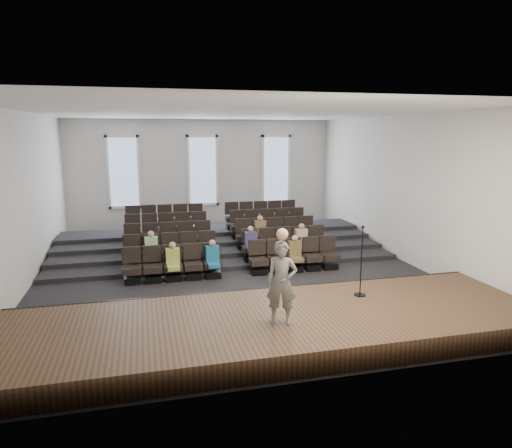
{
  "coord_description": "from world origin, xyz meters",
  "views": [
    {
      "loc": [
        -2.69,
        -14.01,
        4.35
      ],
      "look_at": [
        0.92,
        0.5,
        1.39
      ],
      "focal_mm": 32.0,
      "sensor_mm": 36.0,
      "label": 1
    }
  ],
  "objects": [
    {
      "name": "ground",
      "position": [
        0.0,
        0.0,
        0.0
      ],
      "size": [
        14.0,
        14.0,
        0.0
      ],
      "primitive_type": "plane",
      "color": "black",
      "rests_on": "ground"
    },
    {
      "name": "ceiling",
      "position": [
        0.0,
        0.0,
        5.01
      ],
      "size": [
        12.0,
        14.0,
        0.02
      ],
      "primitive_type": "cube",
      "color": "white",
      "rests_on": "ground"
    },
    {
      "name": "wall_back",
      "position": [
        0.0,
        7.02,
        2.5
      ],
      "size": [
        12.0,
        0.04,
        5.0
      ],
      "primitive_type": "cube",
      "color": "silver",
      "rests_on": "ground"
    },
    {
      "name": "wall_front",
      "position": [
        0.0,
        -7.02,
        2.5
      ],
      "size": [
        12.0,
        0.04,
        5.0
      ],
      "primitive_type": "cube",
      "color": "silver",
      "rests_on": "ground"
    },
    {
      "name": "wall_left",
      "position": [
        -6.02,
        0.0,
        2.5
      ],
      "size": [
        0.04,
        14.0,
        5.0
      ],
      "primitive_type": "cube",
      "color": "silver",
      "rests_on": "ground"
    },
    {
      "name": "wall_right",
      "position": [
        6.02,
        0.0,
        2.5
      ],
      "size": [
        0.04,
        14.0,
        5.0
      ],
      "primitive_type": "cube",
      "color": "silver",
      "rests_on": "ground"
    },
    {
      "name": "stage",
      "position": [
        0.0,
        -5.1,
        0.25
      ],
      "size": [
        11.8,
        3.6,
        0.5
      ],
      "primitive_type": "cube",
      "color": "#4A361F",
      "rests_on": "ground"
    },
    {
      "name": "stage_lip",
      "position": [
        0.0,
        -3.33,
        0.25
      ],
      "size": [
        11.8,
        0.06,
        0.52
      ],
      "primitive_type": "cube",
      "color": "black",
      "rests_on": "ground"
    },
    {
      "name": "risers",
      "position": [
        0.0,
        3.17,
        0.2
      ],
      "size": [
        11.8,
        4.8,
        0.6
      ],
      "color": "black",
      "rests_on": "ground"
    },
    {
      "name": "seating_rows",
      "position": [
        -0.0,
        1.54,
        0.68
      ],
      "size": [
        6.8,
        4.7,
        1.67
      ],
      "color": "black",
      "rests_on": "ground"
    },
    {
      "name": "windows",
      "position": [
        0.0,
        6.95,
        2.7
      ],
      "size": [
        8.44,
        0.1,
        3.24
      ],
      "color": "white",
      "rests_on": "wall_back"
    },
    {
      "name": "audience",
      "position": [
        0.19,
        0.15,
        0.79
      ],
      "size": [
        5.45,
        2.64,
        1.1
      ],
      "color": "#A4B347",
      "rests_on": "seating_rows"
    },
    {
      "name": "speaker",
      "position": [
        -0.03,
        -5.51,
        1.37
      ],
      "size": [
        0.73,
        0.6,
        1.73
      ],
      "primitive_type": "imported",
      "rotation": [
        0.0,
        0.0,
        -0.34
      ],
      "color": "#64625F",
      "rests_on": "stage"
    },
    {
      "name": "mic_stand",
      "position": [
        2.3,
        -4.4,
        1.02
      ],
      "size": [
        0.29,
        0.29,
        1.73
      ],
      "color": "black",
      "rests_on": "stage"
    }
  ]
}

